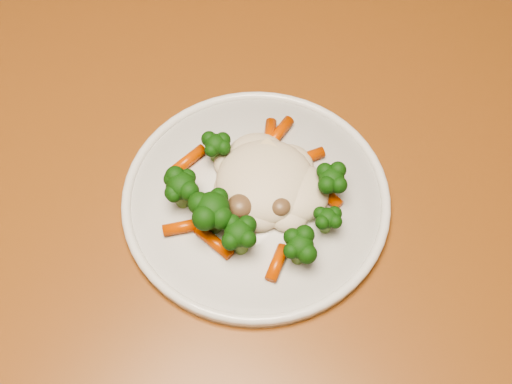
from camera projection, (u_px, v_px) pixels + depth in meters
dining_table at (267, 235)px, 0.75m from camera, size 1.48×1.21×0.75m
plate at (256, 199)px, 0.66m from camera, size 0.27×0.27×0.01m
meal at (252, 191)px, 0.64m from camera, size 0.19×0.19×0.05m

